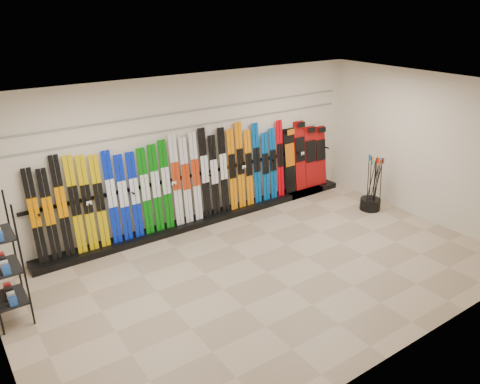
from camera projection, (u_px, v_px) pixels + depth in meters
floor at (267, 272)px, 7.90m from camera, size 8.00×8.00×0.00m
back_wall at (191, 151)px, 9.23m from camera, size 8.00×0.00×8.00m
right_wall at (425, 148)px, 9.44m from camera, size 0.00×5.00×5.00m
ceiling at (272, 94)px, 6.76m from camera, size 8.00×8.00×0.00m
ski_rack_base at (208, 218)px, 9.73m from camera, size 8.00×0.40×0.12m
skis at (176, 183)px, 9.05m from camera, size 5.37×0.21×1.84m
snowboards at (305, 157)px, 10.91m from camera, size 1.27×0.25×1.61m
accessory_rack at (3, 262)px, 6.41m from camera, size 0.40×0.60×1.86m
pole_bin at (370, 204)px, 10.23m from camera, size 0.44×0.44×0.25m
ski_poles at (374, 184)px, 10.02m from camera, size 0.27×0.43×1.18m
slatwall_rail_0 at (191, 127)px, 9.02m from camera, size 7.60×0.02×0.03m
slatwall_rail_1 at (190, 111)px, 8.91m from camera, size 7.60×0.02×0.03m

